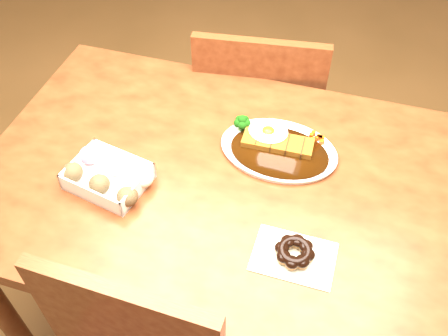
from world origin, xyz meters
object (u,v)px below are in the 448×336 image
(chair_far, at_px, (259,116))
(pon_de_ring, at_px, (295,252))
(katsu_curry_plate, at_px, (277,147))
(table, at_px, (223,201))
(donut_box, at_px, (108,176))

(chair_far, distance_m, pon_de_ring, 0.80)
(katsu_curry_plate, bearing_deg, table, -131.58)
(chair_far, xyz_separation_m, katsu_curry_plate, (0.14, -0.41, 0.29))
(katsu_curry_plate, relative_size, pon_de_ring, 1.72)
(table, xyz_separation_m, chair_far, (-0.03, 0.54, -0.17))
(chair_far, relative_size, pon_de_ring, 4.96)
(katsu_curry_plate, distance_m, pon_de_ring, 0.32)
(table, relative_size, pon_de_ring, 6.84)
(katsu_curry_plate, bearing_deg, chair_far, 108.17)
(table, xyz_separation_m, katsu_curry_plate, (0.11, 0.12, 0.11))
(table, xyz_separation_m, pon_de_ring, (0.21, -0.18, 0.12))
(pon_de_ring, bearing_deg, donut_box, 170.83)
(donut_box, height_order, pon_de_ring, donut_box)
(katsu_curry_plate, height_order, donut_box, katsu_curry_plate)
(table, relative_size, chair_far, 1.38)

